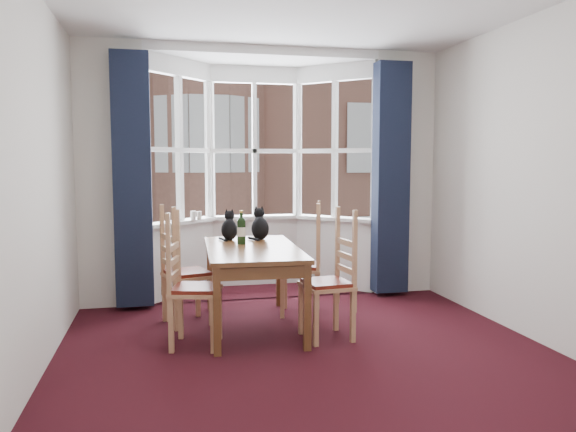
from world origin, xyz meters
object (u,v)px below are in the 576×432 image
object	(u,v)px
chair_left_near	(185,291)
candle_short	(199,216)
chair_right_far	(310,268)
dining_table	(252,256)
candle_tall	(193,216)
cat_left	(229,228)
chair_right_near	(336,284)
chair_left_far	(178,276)
cat_right	(260,226)
wine_bottle	(241,230)

from	to	relation	value
chair_left_near	candle_short	world-z (taller)	candle_short
chair_right_far	chair_left_near	bearing A→B (deg)	-149.87
dining_table	candle_tall	world-z (taller)	candle_tall
chair_left_near	cat_left	xyz separation A→B (m)	(0.49, 0.94, 0.40)
candle_tall	dining_table	bearing A→B (deg)	-72.19
chair_right_near	cat_left	bearing A→B (deg)	129.54
candle_tall	candle_short	xyz separation A→B (m)	(0.07, 0.03, -0.01)
cat_left	chair_left_far	bearing A→B (deg)	-149.70
candle_tall	candle_short	world-z (taller)	candle_tall
chair_right_far	cat_right	size ratio (longest dim) A/B	2.67
cat_right	candle_tall	size ratio (longest dim) A/B	3.22
chair_left_far	cat_left	size ratio (longest dim) A/B	2.90
chair_right_near	chair_right_far	size ratio (longest dim) A/B	1.00
chair_left_far	cat_right	world-z (taller)	cat_right
cat_right	candle_short	world-z (taller)	cat_right
candle_tall	wine_bottle	bearing A→B (deg)	-72.31
chair_right_far	candle_short	size ratio (longest dim) A/B	9.55
chair_left_far	cat_right	distance (m)	0.97
wine_bottle	candle_short	size ratio (longest dim) A/B	3.33
chair_right_near	cat_left	xyz separation A→B (m)	(-0.82, 0.99, 0.40)
chair_left_far	cat_right	size ratio (longest dim) A/B	2.67
candle_tall	cat_left	bearing A→B (deg)	-70.91
chair_left_far	chair_right_near	xyz separation A→B (m)	(1.35, -0.68, 0.00)
dining_table	cat_left	world-z (taller)	cat_left
chair_right_near	chair_right_far	bearing A→B (deg)	92.45
chair_right_near	dining_table	bearing A→B (deg)	145.64
dining_table	chair_left_far	distance (m)	0.74
dining_table	chair_left_far	world-z (taller)	chair_left_far
chair_right_far	wine_bottle	distance (m)	0.83
chair_right_near	candle_tall	size ratio (longest dim) A/B	8.61
wine_bottle	candle_short	bearing A→B (deg)	104.38
chair_left_near	chair_right_far	distance (m)	1.47
candle_tall	chair_left_near	bearing A→B (deg)	-95.42
dining_table	cat_left	bearing A→B (deg)	105.61
chair_right_near	chair_left_near	bearing A→B (deg)	177.71
chair_left_far	wine_bottle	bearing A→B (deg)	-1.33
cat_left	wine_bottle	xyz separation A→B (m)	(0.08, -0.32, 0.02)
cat_right	candle_short	distance (m)	1.11
chair_left_far	candle_short	world-z (taller)	candle_short
chair_right_far	candle_tall	world-z (taller)	candle_tall
cat_right	wine_bottle	size ratio (longest dim) A/B	1.07
chair_right_near	cat_right	bearing A→B (deg)	117.97
candle_short	dining_table	bearing A→B (deg)	-75.01
chair_left_far	candle_tall	world-z (taller)	candle_tall
chair_left_far	wine_bottle	xyz separation A→B (m)	(0.60, -0.01, 0.42)
chair_left_near	chair_right_far	size ratio (longest dim) A/B	1.00
chair_left_near	candle_tall	bearing A→B (deg)	84.58
dining_table	chair_right_far	xyz separation A→B (m)	(0.64, 0.33, -0.20)
cat_right	cat_left	bearing A→B (deg)	174.34
dining_table	wine_bottle	xyz separation A→B (m)	(-0.07, 0.21, 0.22)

